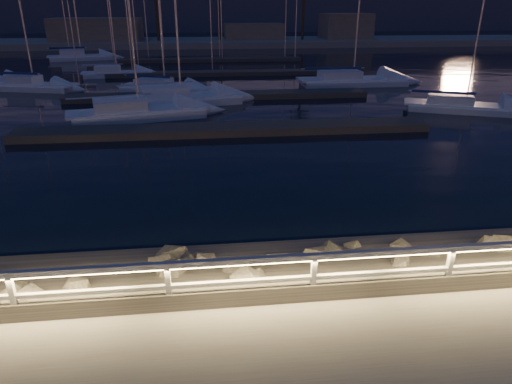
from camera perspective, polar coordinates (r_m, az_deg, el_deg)
ground at (r=9.90m, az=1.26°, el=-13.39°), size 400.00×400.00×0.00m
harbor_water at (r=39.77m, az=-4.97°, el=12.46°), size 400.00×440.00×0.60m
guard_rail at (r=9.46m, az=0.88°, el=-9.61°), size 44.11×0.12×1.06m
riprap at (r=11.58m, az=-16.65°, el=-10.13°), size 40.70×3.16×1.42m
floating_docks at (r=40.94m, az=-5.06°, el=13.54°), size 22.00×36.00×0.40m
far_shore at (r=82.20m, az=-6.17°, el=18.35°), size 160.00×14.00×5.20m
distant_hills at (r=143.20m, az=-16.11°, el=21.09°), size 230.00×37.50×18.00m
sailboat_b at (r=28.76m, az=-14.86°, el=9.70°), size 8.60×4.39×14.13m
sailboat_e at (r=41.82m, az=-26.17°, el=11.92°), size 7.14×3.78×11.78m
sailboat_f at (r=32.45m, az=-9.78°, el=11.51°), size 9.02×4.44×14.81m
sailboat_g at (r=37.36m, az=-11.57°, el=12.67°), size 7.57×4.91×12.55m
sailboat_h at (r=32.79m, az=24.35°, el=9.84°), size 7.71×4.96×12.73m
sailboat_j at (r=47.19m, az=-17.19°, el=14.07°), size 6.72×2.65×11.16m
sailboat_l at (r=41.09m, az=11.69°, el=13.57°), size 9.57×3.02×16.07m
sailboat_m at (r=63.44m, az=-21.19°, el=15.54°), size 8.24×3.99×13.60m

